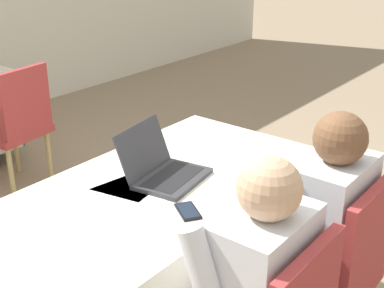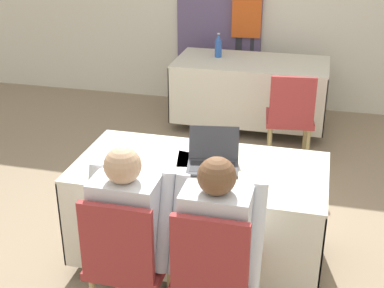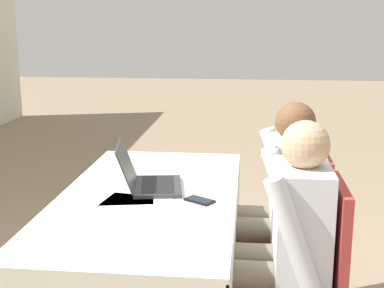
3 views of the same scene
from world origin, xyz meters
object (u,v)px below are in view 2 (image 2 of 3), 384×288
object	(u,v)px
chair_near_right	(214,271)
person_red_shirt	(247,31)
laptop	(213,160)
person_checkered_shirt	(131,223)
person_white_shirt	(218,236)
water_bottle	(218,46)
chair_near_left	(126,257)
chair_far_spare	(290,115)
cell_phone	(177,182)

from	to	relation	value
chair_near_right	person_red_shirt	bearing A→B (deg)	-83.52
laptop	person_checkered_shirt	distance (m)	0.73
person_white_shirt	person_red_shirt	size ratio (longest dim) A/B	0.73
person_checkered_shirt	person_white_shirt	bearing A→B (deg)	-180.00
chair_near_right	person_checkered_shirt	bearing A→B (deg)	-11.67
laptop	person_white_shirt	distance (m)	0.67
water_bottle	chair_near_right	world-z (taller)	water_bottle
chair_near_right	person_white_shirt	bearing A→B (deg)	-90.00
person_checkered_shirt	person_red_shirt	world-z (taller)	person_red_shirt
water_bottle	chair_near_right	distance (m)	3.44
laptop	person_red_shirt	world-z (taller)	person_red_shirt
water_bottle	person_white_shirt	xyz separation A→B (m)	(0.66, -3.26, -0.21)
chair_near_left	person_checkered_shirt	size ratio (longest dim) A/B	0.78
water_bottle	chair_near_right	bearing A→B (deg)	-78.81
chair_near_left	person_red_shirt	size ratio (longest dim) A/B	0.57
chair_far_spare	person_red_shirt	distance (m)	1.75
cell_phone	chair_near_left	world-z (taller)	chair_near_left
cell_phone	chair_near_left	bearing A→B (deg)	-76.62
water_bottle	chair_near_left	xyz separation A→B (m)	(0.16, -3.36, -0.37)
chair_near_left	person_white_shirt	size ratio (longest dim) A/B	0.78
chair_near_right	person_checkered_shirt	distance (m)	0.54
cell_phone	person_checkered_shirt	xyz separation A→B (m)	(-0.17, -0.37, -0.09)
cell_phone	water_bottle	size ratio (longest dim) A/B	0.57
chair_far_spare	person_red_shirt	size ratio (longest dim) A/B	0.57
cell_phone	chair_far_spare	size ratio (longest dim) A/B	0.17
cell_phone	chair_near_left	size ratio (longest dim) A/B	0.17
person_white_shirt	chair_near_right	bearing A→B (deg)	90.00
chair_near_left	laptop	bearing A→B (deg)	-114.32
person_checkered_shirt	laptop	bearing A→B (deg)	-117.73
water_bottle	chair_far_spare	world-z (taller)	water_bottle
water_bottle	chair_near_left	distance (m)	3.38
chair_near_right	water_bottle	bearing A→B (deg)	-78.81
person_white_shirt	cell_phone	bearing A→B (deg)	-48.04
chair_near_left	person_checkered_shirt	xyz separation A→B (m)	(0.00, 0.10, 0.16)
chair_near_left	chair_near_right	bearing A→B (deg)	-180.00
laptop	cell_phone	world-z (taller)	laptop
chair_far_spare	person_red_shirt	bearing A→B (deg)	-73.75
laptop	person_checkered_shirt	bearing A→B (deg)	-126.94
person_white_shirt	chair_far_spare	bearing A→B (deg)	-95.27
chair_near_right	person_checkered_shirt	size ratio (longest dim) A/B	0.78
cell_phone	water_bottle	xyz separation A→B (m)	(-0.33, 2.89, 0.11)
person_checkered_shirt	person_white_shirt	distance (m)	0.50
person_red_shirt	person_white_shirt	bearing A→B (deg)	-87.24
chair_far_spare	person_white_shirt	bearing A→B (deg)	77.77
water_bottle	chair_far_spare	size ratio (longest dim) A/B	0.29
cell_phone	person_red_shirt	world-z (taller)	person_red_shirt
chair_near_right	person_red_shirt	xyz separation A→B (m)	(-0.45, 4.00, 0.41)
person_checkered_shirt	water_bottle	bearing A→B (deg)	-87.11
water_bottle	person_red_shirt	xyz separation A→B (m)	(0.21, 0.64, 0.04)
person_white_shirt	person_red_shirt	xyz separation A→B (m)	(-0.45, 3.90, 0.25)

